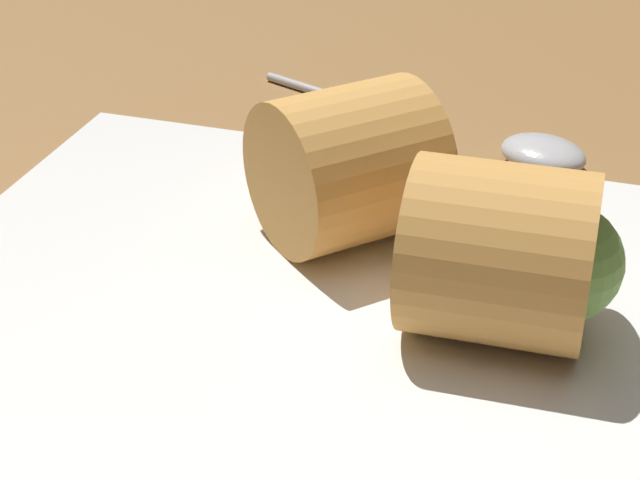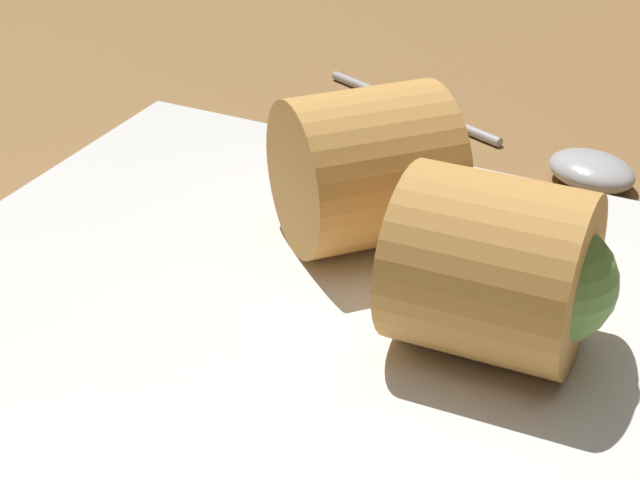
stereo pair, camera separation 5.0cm
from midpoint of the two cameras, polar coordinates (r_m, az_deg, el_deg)
name	(u,v)px [view 1 (the left image)]	position (r cm, az deg, el deg)	size (l,w,h in cm)	color
table_surface	(242,323)	(42.86, -7.56, -4.55)	(180.00, 140.00, 2.00)	olive
serving_plate	(320,315)	(39.93, -3.59, -4.16)	(31.45, 25.69, 1.50)	white
roll_front_left	(358,163)	(42.11, -1.35, 4.00)	(8.79, 8.79, 6.27)	#D19347
roll_front_right	(513,255)	(36.21, 6.40, -0.97)	(7.35, 6.45, 6.27)	#D19347
spoon	(517,147)	(53.10, 7.81, 4.87)	(19.18, 9.09, 1.49)	#B2B2B7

